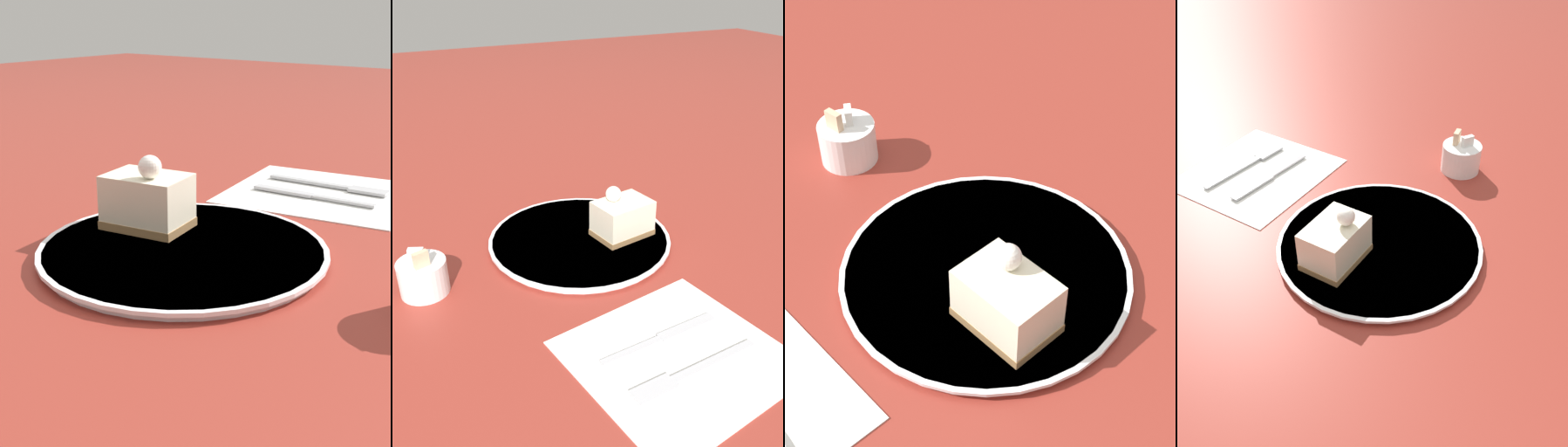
# 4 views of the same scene
# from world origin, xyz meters

# --- Properties ---
(ground_plane) EXTENTS (4.00, 4.00, 0.00)m
(ground_plane) POSITION_xyz_m (0.00, 0.00, 0.00)
(ground_plane) COLOR maroon
(plate) EXTENTS (0.29, 0.29, 0.01)m
(plate) POSITION_xyz_m (0.04, 0.01, 0.01)
(plate) COLOR white
(plate) RESTS_ON ground_plane
(cake_slice) EXTENTS (0.08, 0.10, 0.08)m
(cake_slice) POSITION_xyz_m (0.02, -0.05, 0.04)
(cake_slice) COLOR olive
(cake_slice) RESTS_ON plate
(napkin) EXTENTS (0.25, 0.26, 0.00)m
(napkin) POSITION_xyz_m (-0.24, 0.02, 0.00)
(napkin) COLOR white
(napkin) RESTS_ON ground_plane
(fork) EXTENTS (0.03, 0.17, 0.00)m
(fork) POSITION_xyz_m (-0.27, 0.03, 0.01)
(fork) COLOR #B2B2B7
(fork) RESTS_ON napkin
(knife) EXTENTS (0.02, 0.16, 0.00)m
(knife) POSITION_xyz_m (-0.21, 0.01, 0.01)
(knife) COLOR #B2B2B7
(knife) RESTS_ON napkin
(sugar_bowl) EXTENTS (0.07, 0.07, 0.07)m
(sugar_bowl) POSITION_xyz_m (0.01, 0.26, 0.03)
(sugar_bowl) COLOR white
(sugar_bowl) RESTS_ON ground_plane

